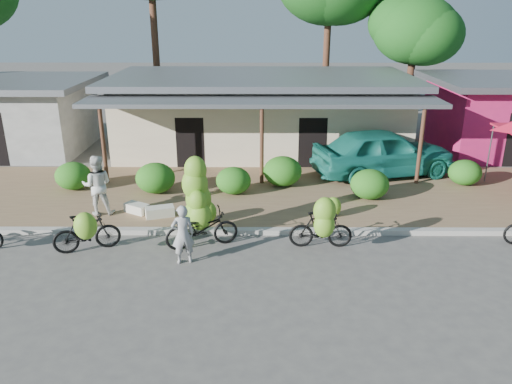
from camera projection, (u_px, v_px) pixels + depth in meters
ground at (263, 268)px, 12.39m from camera, size 100.00×100.00×0.00m
sidewalk at (262, 195)px, 17.06m from camera, size 60.00×6.00×0.12m
curb at (263, 231)px, 14.24m from camera, size 60.00×0.25×0.15m
shop_main at (261, 113)px, 22.05m from camera, size 13.00×8.50×3.35m
shop_pink at (498, 114)px, 22.07m from camera, size 6.00×6.00×3.25m
shop_grey at (14, 115)px, 22.19m from camera, size 7.00×6.00×3.15m
tree_near_right at (411, 28)px, 24.28m from camera, size 4.29×4.10×6.77m
hedge_0 at (73, 176)px, 17.28m from camera, size 1.24×1.11×0.96m
hedge_1 at (155, 178)px, 16.94m from camera, size 1.34×1.21×1.04m
hedge_2 at (233, 181)px, 16.86m from camera, size 1.19×1.07×0.93m
hedge_3 at (283, 171)px, 17.62m from camera, size 1.36×1.23×1.06m
hedge_4 at (370, 184)px, 16.41m from camera, size 1.27×1.15×0.99m
hedge_5 at (465, 172)px, 17.73m from camera, size 1.16×1.05×0.91m
bike_left at (86, 231)px, 12.96m from camera, size 1.79×1.38×1.35m
bike_center at (199, 211)px, 13.41m from camera, size 2.09×1.47×2.39m
bike_right at (322, 226)px, 13.06m from camera, size 1.70×1.12×1.66m
loose_banana_a at (202, 211)px, 14.63m from camera, size 0.56×0.48×0.70m
loose_banana_b at (208, 212)px, 14.61m from camera, size 0.53×0.45×0.66m
loose_banana_c at (333, 207)px, 15.04m from camera, size 0.50×0.42×0.62m
sack_near at (160, 212)px, 15.10m from camera, size 0.93×0.64×0.30m
sack_far at (137, 208)px, 15.40m from camera, size 0.84×0.72×0.28m
vendor at (183, 234)px, 12.39m from camera, size 0.65×0.51×1.55m
bystander at (97, 185)px, 15.04m from camera, size 0.98×0.81×1.85m
teal_van at (383, 152)px, 18.58m from camera, size 5.65×3.40×1.80m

